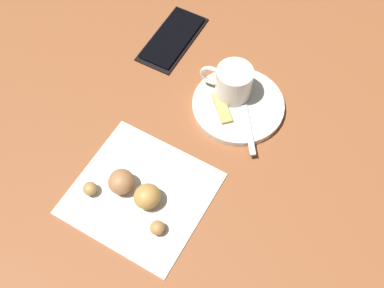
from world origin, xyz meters
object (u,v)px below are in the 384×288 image
espresso_cup (233,82)px  croissant (133,192)px  teaspoon (244,106)px  cell_phone (172,38)px  saucer (238,106)px  napkin (141,193)px  sugar_packet (222,108)px

espresso_cup → croissant: 0.23m
teaspoon → cell_phone: bearing=67.2°
teaspoon → saucer: bearing=78.1°
espresso_cup → napkin: size_ratio=0.45×
croissant → cell_phone: (0.28, 0.11, -0.01)m
teaspoon → cell_phone: 0.19m
teaspoon → sugar_packet: 0.04m
espresso_cup → napkin: 0.22m
sugar_packet → napkin: 0.18m
teaspoon → croissant: croissant is taller
teaspoon → cell_phone: teaspoon is taller
saucer → sugar_packet: size_ratio=2.51×
saucer → espresso_cup: espresso_cup is taller
cell_phone → croissant: bearing=-159.4°
saucer → napkin: saucer is taller
teaspoon → napkin: size_ratio=0.61×
napkin → croissant: croissant is taller
espresso_cup → napkin: espresso_cup is taller
teaspoon → cell_phone: (0.07, 0.18, -0.01)m
saucer → espresso_cup: size_ratio=1.72×
croissant → cell_phone: bearing=20.6°
espresso_cup → croissant: bearing=170.3°
saucer → cell_phone: bearing=66.5°
sugar_packet → croissant: 0.19m
sugar_packet → saucer: bearing=96.2°
saucer → croissant: bearing=164.8°
saucer → croissant: 0.22m
teaspoon → sugar_packet: size_ratio=1.97×
napkin → teaspoon: bearing=-17.6°
napkin → cell_phone: (0.27, 0.11, 0.00)m
teaspoon → espresso_cup: bearing=63.8°
saucer → cell_phone: 0.18m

